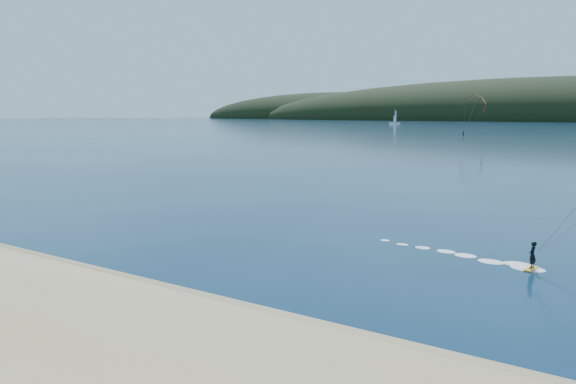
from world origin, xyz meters
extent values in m
plane|color=#081E3B|center=(0.00, 0.00, 0.00)|extent=(1800.00, 1800.00, 0.00)
cube|color=#88714F|center=(0.00, 4.50, 0.05)|extent=(220.00, 2.50, 0.10)
ellipsoid|color=black|center=(-50.00, 720.00, 0.00)|extent=(840.00, 280.00, 110.00)
ellipsoid|color=black|center=(-380.00, 780.00, 0.00)|extent=(520.00, 220.00, 90.00)
cube|color=gold|center=(15.69, 19.17, 0.05)|extent=(0.71, 1.41, 0.08)
imported|color=black|center=(15.69, 19.17, 0.91)|extent=(0.52, 0.68, 1.66)
cube|color=gold|center=(-28.53, 200.07, 0.06)|extent=(1.01, 1.67, 0.09)
imported|color=black|center=(-28.53, 200.07, 1.07)|extent=(1.02, 1.15, 1.97)
cylinder|color=gray|center=(-26.18, 197.76, 6.74)|extent=(0.02, 0.02, 12.03)
cube|color=white|center=(-128.16, 396.50, 0.56)|extent=(9.08, 3.54, 1.56)
cylinder|color=white|center=(-128.16, 396.50, 6.67)|extent=(0.22, 0.22, 12.23)
cube|color=white|center=(-128.11, 398.06, 6.67)|extent=(0.28, 2.89, 8.90)
cube|color=white|center=(-128.11, 394.72, 4.45)|extent=(0.23, 2.22, 5.56)
camera|label=1|loc=(18.51, -13.39, 9.29)|focal=31.49mm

